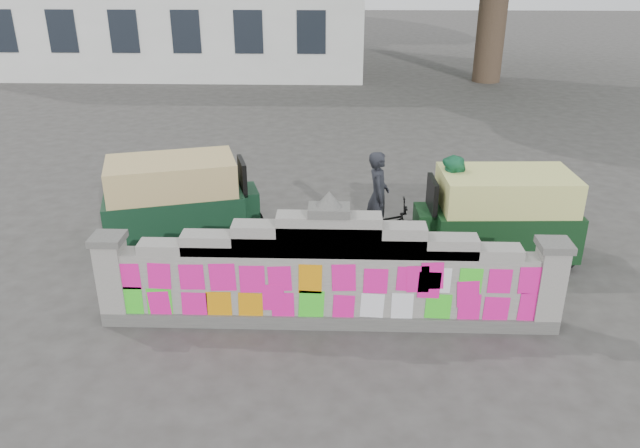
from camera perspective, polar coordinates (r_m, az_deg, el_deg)
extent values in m
plane|color=#383533|center=(9.03, 0.77, -9.00)|extent=(100.00, 100.00, 0.00)
cube|color=#4C4C49|center=(8.97, 0.77, -8.46)|extent=(6.40, 0.42, 0.20)
cube|color=gray|center=(8.72, 0.79, -5.69)|extent=(6.40, 0.32, 1.00)
cube|color=gray|center=(8.45, 0.81, -2.32)|extent=(5.20, 0.32, 0.14)
cube|color=gray|center=(8.42, 0.82, -1.89)|extent=(4.00, 0.32, 0.28)
cube|color=gray|center=(8.38, 0.82, -1.40)|extent=(2.60, 0.32, 0.44)
cube|color=gray|center=(8.36, 0.82, -0.97)|extent=(1.40, 0.32, 0.58)
cube|color=#4C4C49|center=(8.21, 0.84, 1.25)|extent=(0.55, 0.36, 0.12)
cone|color=#4C4C49|center=(8.15, 0.84, 2.29)|extent=(0.36, 0.36, 0.22)
cube|color=gray|center=(9.26, -18.32, -4.99)|extent=(0.36, 0.40, 1.24)
cube|color=#4C4C49|center=(8.97, -18.86, -1.29)|extent=(0.44, 0.44, 0.10)
cube|color=gray|center=(9.17, 20.10, -5.53)|extent=(0.36, 0.40, 1.24)
cube|color=#4C4C49|center=(8.89, 20.69, -1.81)|extent=(0.44, 0.44, 0.10)
cylinder|color=#38281E|center=(26.32, 15.61, 18.91)|extent=(1.10, 1.10, 6.00)
imported|color=black|center=(10.92, 5.22, -0.21)|extent=(1.76, 0.62, 0.92)
imported|color=black|center=(10.79, 5.28, 1.34)|extent=(0.38, 0.57, 1.57)
imported|color=#238354|center=(10.82, 11.91, 1.53)|extent=(1.04, 1.09, 1.76)
cube|color=black|center=(11.52, -13.12, 1.01)|extent=(2.66, 1.91, 0.80)
cube|color=tan|center=(11.27, -13.44, 4.28)|extent=(2.45, 1.81, 0.60)
cube|color=black|center=(11.59, -6.97, 1.62)|extent=(0.67, 0.81, 0.70)
cube|color=black|center=(11.37, -7.12, 4.41)|extent=(0.27, 0.69, 0.60)
cylinder|color=black|center=(11.71, -6.42, 0.32)|extent=(0.51, 0.25, 0.50)
cylinder|color=black|center=(11.16, -17.45, -1.93)|extent=(0.51, 0.25, 0.50)
cylinder|color=black|center=(12.17, -17.30, 0.26)|extent=(0.51, 0.25, 0.50)
cube|color=black|center=(11.07, 16.25, -0.32)|extent=(2.41, 1.37, 0.79)
cube|color=#D3D471|center=(10.82, 16.66, 3.00)|extent=(2.21, 1.32, 0.59)
cube|color=black|center=(10.79, 9.99, -0.36)|extent=(0.52, 0.71, 0.69)
cube|color=black|center=(10.56, 10.22, 2.56)|extent=(0.11, 0.69, 0.59)
cylinder|color=black|center=(10.89, 9.37, -1.77)|extent=(0.50, 0.14, 0.49)
cylinder|color=black|center=(11.94, 19.47, -0.53)|extent=(0.50, 0.14, 0.49)
cylinder|color=black|center=(11.03, 21.23, -2.85)|extent=(0.50, 0.14, 0.49)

